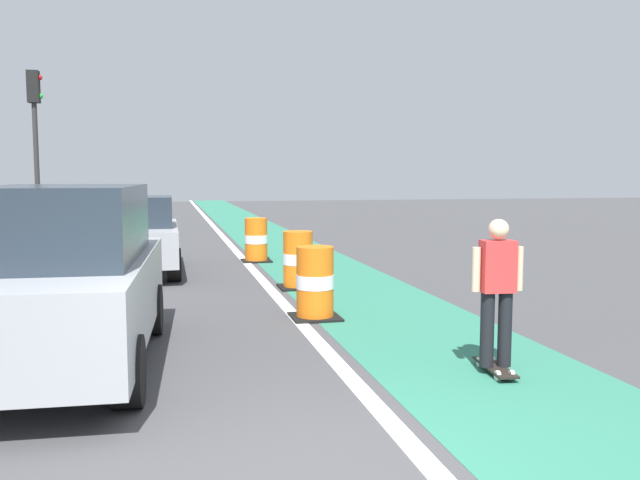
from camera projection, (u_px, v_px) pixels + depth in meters
name	position (u px, v px, depth m)	size (l,w,h in m)	color
ground_plane	(311.00, 479.00, 4.69)	(100.00, 100.00, 0.00)	#424244
bike_lane_strip	(303.00, 259.00, 16.86)	(2.50, 80.00, 0.01)	#2D755B
lane_divider_stripe	(245.00, 261.00, 16.52)	(0.20, 80.00, 0.01)	silver
skateboarder_on_lane	(497.00, 291.00, 7.09)	(0.57, 0.82, 1.69)	black
parked_suv_nearest	(64.00, 277.00, 7.29)	(2.10, 4.69, 2.04)	#9EA0A5
parked_sedan_second	(134.00, 236.00, 14.28)	(1.94, 4.11, 1.70)	#9EA0A5
traffic_barrel_front	(315.00, 283.00, 9.88)	(0.73, 0.73, 1.09)	orange
traffic_barrel_mid	(298.00, 260.00, 12.54)	(0.73, 0.73, 1.09)	orange
traffic_barrel_back	(256.00, 240.00, 16.38)	(0.73, 0.73, 1.09)	orange
traffic_light_corner	(35.00, 128.00, 18.78)	(0.41, 0.32, 5.10)	#2D2D2D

